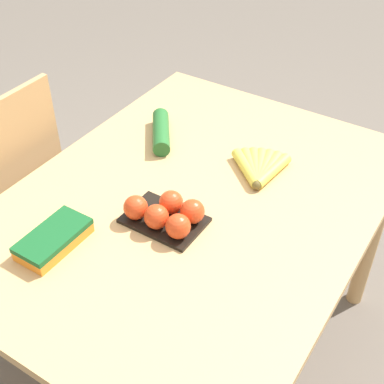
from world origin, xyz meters
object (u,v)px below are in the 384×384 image
object	(u,v)px
tomato_pack	(166,214)
carrot_bag	(53,238)
chair	(5,210)
cucumber_near	(161,132)
banana_bunch	(259,169)

from	to	relation	value
tomato_pack	carrot_bag	bearing A→B (deg)	138.31
chair	tomato_pack	bearing A→B (deg)	91.33
tomato_pack	carrot_bag	xyz separation A→B (m)	(-0.22, 0.20, -0.01)
carrot_bag	cucumber_near	bearing A→B (deg)	5.62
cucumber_near	banana_bunch	bearing A→B (deg)	-89.20
chair	carrot_bag	size ratio (longest dim) A/B	4.95
banana_bunch	tomato_pack	bearing A→B (deg)	162.51
banana_bunch	chair	bearing A→B (deg)	114.44
tomato_pack	carrot_bag	distance (m)	0.30
chair	carrot_bag	distance (m)	0.60
carrot_bag	banana_bunch	bearing A→B (deg)	-28.52
tomato_pack	cucumber_near	distance (m)	0.42
banana_bunch	tomato_pack	distance (m)	0.35
chair	banana_bunch	xyz separation A→B (m)	(0.36, -0.79, 0.27)
banana_bunch	cucumber_near	size ratio (longest dim) A/B	0.91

